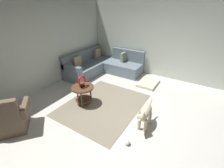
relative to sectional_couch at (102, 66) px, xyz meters
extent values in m
cube|color=silver|center=(-1.99, -2.01, -0.34)|extent=(6.00, 6.00, 0.10)
cube|color=silver|center=(-1.99, 0.93, 1.06)|extent=(6.00, 0.12, 2.70)
cube|color=silver|center=(0.95, -2.01, 1.06)|extent=(0.12, 6.00, 2.70)
cube|color=gray|center=(-1.84, -1.31, -0.29)|extent=(2.30, 1.90, 0.01)
cube|color=slate|center=(-0.26, 0.39, -0.08)|extent=(2.20, 0.85, 0.42)
cube|color=slate|center=(-0.26, 0.75, 0.36)|extent=(2.20, 0.14, 0.46)
cube|color=slate|center=(0.41, -0.73, -0.08)|extent=(0.85, 1.40, 0.42)
cube|color=slate|center=(0.77, -0.73, 0.36)|extent=(0.14, 1.40, 0.46)
cube|color=slate|center=(-1.28, 0.39, 0.24)|extent=(0.16, 0.85, 0.22)
cube|color=tan|center=(0.49, 0.60, 0.30)|extent=(0.39, 0.19, 0.39)
cube|color=tan|center=(-0.76, 0.60, 0.30)|extent=(0.38, 0.13, 0.38)
cube|color=gray|center=(0.62, -0.63, 0.30)|extent=(0.39, 0.18, 0.39)
cube|color=brown|center=(-3.66, -0.14, -0.09)|extent=(0.84, 0.84, 0.40)
cube|color=brown|center=(-3.82, -0.33, 0.35)|extent=(0.55, 0.49, 0.48)
cube|color=brown|center=(-3.39, -0.36, 0.22)|extent=(0.46, 0.53, 0.22)
cylinder|color=brown|center=(-2.08, -0.82, 0.23)|extent=(0.60, 0.60, 0.04)
cylinder|color=brown|center=(-2.08, -0.82, -0.14)|extent=(0.45, 0.45, 0.02)
cylinder|color=brown|center=(-2.08, -0.61, -0.04)|extent=(0.04, 0.04, 0.50)
cylinder|color=brown|center=(-2.27, -0.93, -0.04)|extent=(0.04, 0.04, 0.50)
cylinder|color=brown|center=(-1.89, -0.93, -0.04)|extent=(0.04, 0.04, 0.50)
cube|color=black|center=(-2.08, -0.82, 0.27)|extent=(0.12, 0.08, 0.05)
torus|color=red|center=(-2.08, -0.82, 0.44)|extent=(0.28, 0.06, 0.28)
cube|color=beige|center=(-0.01, -1.93, -0.25)|extent=(0.80, 0.60, 0.09)
cylinder|color=beige|center=(-2.18, -2.66, -0.13)|extent=(0.07, 0.07, 0.32)
cylinder|color=beige|center=(-2.18, -2.52, -0.13)|extent=(0.07, 0.07, 0.32)
cylinder|color=beige|center=(-1.87, -2.65, -0.13)|extent=(0.07, 0.07, 0.32)
cylinder|color=beige|center=(-1.87, -2.51, -0.13)|extent=(0.07, 0.07, 0.32)
ellipsoid|color=beige|center=(-2.03, -2.59, 0.11)|extent=(0.53, 0.24, 0.24)
sphere|color=beige|center=(-2.33, -2.60, 0.18)|extent=(0.17, 0.17, 0.17)
ellipsoid|color=beige|center=(-2.40, -2.60, 0.16)|extent=(0.12, 0.07, 0.07)
cone|color=beige|center=(-2.31, -2.64, 0.30)|extent=(0.06, 0.06, 0.07)
cone|color=beige|center=(-2.32, -2.55, 0.30)|extent=(0.06, 0.06, 0.07)
cylinder|color=beige|center=(-1.72, -2.58, 0.15)|extent=(0.20, 0.04, 0.16)
sphere|color=silver|center=(-2.70, -2.50, -0.24)|extent=(0.11, 0.11, 0.11)
camera|label=1|loc=(-4.69, -3.38, 2.21)|focal=24.65mm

